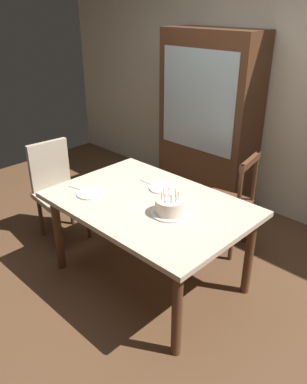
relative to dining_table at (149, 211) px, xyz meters
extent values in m
plane|color=brown|center=(0.00, 0.00, -0.66)|extent=(6.40, 6.40, 0.00)
cube|color=beige|center=(0.00, 1.85, 0.64)|extent=(6.40, 0.10, 2.60)
cube|color=beige|center=(0.00, 0.00, 0.07)|extent=(1.55, 1.06, 0.04)
cylinder|color=#56331E|center=(-0.68, -0.43, -0.31)|extent=(0.07, 0.07, 0.71)
cylinder|color=#56331E|center=(0.68, -0.43, -0.31)|extent=(0.07, 0.07, 0.71)
cylinder|color=#56331E|center=(-0.68, 0.43, -0.31)|extent=(0.07, 0.07, 0.71)
cylinder|color=#56331E|center=(0.68, 0.43, -0.31)|extent=(0.07, 0.07, 0.71)
cylinder|color=silver|center=(0.24, -0.03, 0.09)|extent=(0.28, 0.28, 0.01)
cylinder|color=beige|center=(0.24, -0.03, 0.15)|extent=(0.21, 0.21, 0.10)
cylinder|color=#4C7FE5|center=(0.30, -0.03, 0.23)|extent=(0.01, 0.01, 0.05)
sphere|color=#FFC64C|center=(0.30, -0.03, 0.26)|extent=(0.01, 0.01, 0.01)
cylinder|color=#E54C4C|center=(0.28, 0.01, 0.23)|extent=(0.01, 0.01, 0.05)
sphere|color=#FFC64C|center=(0.28, 0.01, 0.26)|extent=(0.01, 0.01, 0.01)
cylinder|color=yellow|center=(0.24, 0.03, 0.23)|extent=(0.01, 0.01, 0.05)
sphere|color=#FFC64C|center=(0.24, 0.03, 0.26)|extent=(0.01, 0.01, 0.01)
cylinder|color=#D872CC|center=(0.20, 0.01, 0.23)|extent=(0.01, 0.01, 0.05)
sphere|color=#FFC64C|center=(0.20, 0.01, 0.26)|extent=(0.01, 0.01, 0.01)
cylinder|color=yellow|center=(0.18, -0.03, 0.23)|extent=(0.01, 0.01, 0.05)
sphere|color=#FFC64C|center=(0.18, -0.03, 0.26)|extent=(0.01, 0.01, 0.01)
cylinder|color=#E54C4C|center=(0.20, -0.07, 0.23)|extent=(0.01, 0.01, 0.05)
sphere|color=#FFC64C|center=(0.20, -0.07, 0.26)|extent=(0.01, 0.01, 0.01)
cylinder|color=#D872CC|center=(0.25, -0.09, 0.23)|extent=(0.01, 0.01, 0.05)
sphere|color=#FFC64C|center=(0.25, -0.09, 0.26)|extent=(0.01, 0.01, 0.01)
cylinder|color=#D872CC|center=(0.28, -0.06, 0.23)|extent=(0.01, 0.01, 0.05)
sphere|color=#FFC64C|center=(0.28, -0.06, 0.26)|extent=(0.01, 0.01, 0.01)
cylinder|color=white|center=(-0.43, -0.24, 0.09)|extent=(0.22, 0.22, 0.01)
cylinder|color=white|center=(-0.08, 0.24, 0.09)|extent=(0.22, 0.22, 0.01)
cube|color=silver|center=(-0.59, -0.25, 0.09)|extent=(0.18, 0.05, 0.01)
cube|color=silver|center=(-0.24, 0.23, 0.09)|extent=(0.18, 0.02, 0.01)
cube|color=#56331E|center=(0.14, 0.85, -0.21)|extent=(0.51, 0.51, 0.05)
cylinder|color=#56331E|center=(-0.06, 0.98, -0.45)|extent=(0.04, 0.04, 0.42)
cylinder|color=#56331E|center=(0.00, 0.65, -0.45)|extent=(0.04, 0.04, 0.42)
cylinder|color=#56331E|center=(0.28, 1.05, -0.45)|extent=(0.04, 0.04, 0.42)
cylinder|color=#56331E|center=(0.34, 0.71, -0.45)|extent=(0.04, 0.04, 0.42)
cylinder|color=#56331E|center=(0.30, 1.06, 0.04)|extent=(0.04, 0.04, 0.50)
cylinder|color=#56331E|center=(0.37, 0.71, 0.04)|extent=(0.04, 0.04, 0.50)
cube|color=#56331E|center=(0.34, 0.89, 0.26)|extent=(0.11, 0.40, 0.06)
cube|color=tan|center=(-1.08, -0.11, -0.21)|extent=(0.48, 0.48, 0.05)
cylinder|color=#56331E|center=(-0.92, -0.30, -0.45)|extent=(0.04, 0.04, 0.42)
cylinder|color=#56331E|center=(-0.89, 0.04, -0.45)|extent=(0.04, 0.04, 0.42)
cylinder|color=#56331E|center=(-1.26, -0.26, -0.45)|extent=(0.04, 0.04, 0.42)
cylinder|color=#56331E|center=(-1.23, 0.08, -0.45)|extent=(0.04, 0.04, 0.42)
cube|color=tan|center=(-1.27, -0.09, 0.04)|extent=(0.09, 0.40, 0.50)
cube|color=#56331E|center=(-0.61, 1.56, 0.29)|extent=(1.10, 0.44, 1.90)
cube|color=silver|center=(-0.61, 1.34, 0.54)|extent=(0.94, 0.01, 1.04)
camera|label=1|loc=(1.87, -1.88, 1.49)|focal=36.16mm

